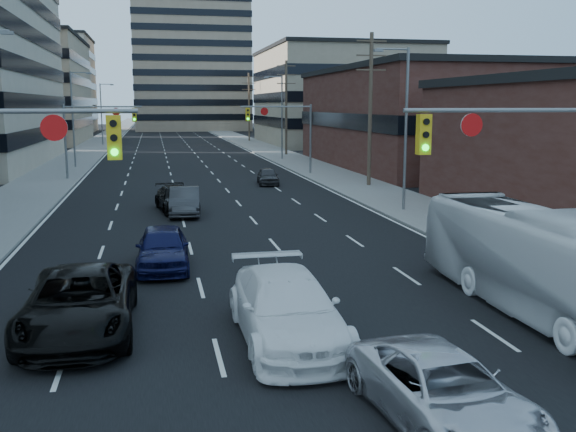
{
  "coord_description": "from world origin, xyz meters",
  "views": [
    {
      "loc": [
        -3.14,
        -8.53,
        5.95
      ],
      "look_at": [
        1.27,
        12.6,
        2.2
      ],
      "focal_mm": 40.0,
      "sensor_mm": 36.0,
      "label": 1
    }
  ],
  "objects_px": {
    "black_pickup": "(79,303)",
    "sedan_blue": "(163,248)",
    "transit_bus": "(544,263)",
    "silver_suv": "(444,391)",
    "white_van": "(287,308)"
  },
  "relations": [
    {
      "from": "silver_suv",
      "to": "transit_bus",
      "type": "bearing_deg",
      "value": 38.69
    },
    {
      "from": "black_pickup",
      "to": "sedan_blue",
      "type": "distance_m",
      "value": 6.84
    },
    {
      "from": "transit_bus",
      "to": "sedan_blue",
      "type": "height_order",
      "value": "transit_bus"
    },
    {
      "from": "black_pickup",
      "to": "white_van",
      "type": "relative_size",
      "value": 1.01
    },
    {
      "from": "transit_bus",
      "to": "white_van",
      "type": "bearing_deg",
      "value": -175.09
    },
    {
      "from": "silver_suv",
      "to": "sedan_blue",
      "type": "bearing_deg",
      "value": 105.36
    },
    {
      "from": "black_pickup",
      "to": "transit_bus",
      "type": "xyz_separation_m",
      "value": [
        12.82,
        -1.04,
        0.67
      ]
    },
    {
      "from": "sedan_blue",
      "to": "black_pickup",
      "type": "bearing_deg",
      "value": -107.46
    },
    {
      "from": "transit_bus",
      "to": "sedan_blue",
      "type": "bearing_deg",
      "value": 145.05
    },
    {
      "from": "black_pickup",
      "to": "silver_suv",
      "type": "height_order",
      "value": "black_pickup"
    },
    {
      "from": "black_pickup",
      "to": "sedan_blue",
      "type": "xyz_separation_m",
      "value": [
        2.24,
        6.46,
        -0.05
      ]
    },
    {
      "from": "white_van",
      "to": "sedan_blue",
      "type": "relative_size",
      "value": 1.29
    },
    {
      "from": "white_van",
      "to": "sedan_blue",
      "type": "bearing_deg",
      "value": 109.85
    },
    {
      "from": "sedan_blue",
      "to": "transit_bus",
      "type": "bearing_deg",
      "value": -33.64
    },
    {
      "from": "black_pickup",
      "to": "silver_suv",
      "type": "distance_m",
      "value": 9.71
    }
  ]
}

